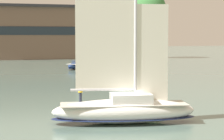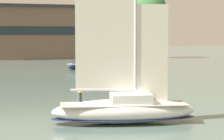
{
  "view_description": "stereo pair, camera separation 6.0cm",
  "coord_description": "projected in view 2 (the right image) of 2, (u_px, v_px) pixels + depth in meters",
  "views": [
    {
      "loc": [
        -10.52,
        -30.67,
        6.65
      ],
      "look_at": [
        0.0,
        3.0,
        3.78
      ],
      "focal_mm": 70.0,
      "sensor_mm": 36.0,
      "label": 1
    },
    {
      "loc": [
        -10.46,
        -30.69,
        6.65
      ],
      "look_at": [
        0.0,
        3.0,
        3.78
      ],
      "focal_mm": 70.0,
      "sensor_mm": 36.0,
      "label": 2
    }
  ],
  "objects": [
    {
      "name": "sailboat_moored_near_marina",
      "position": [
        126.0,
        64.0,
        89.5
      ],
      "size": [
        5.93,
        2.61,
        7.9
      ],
      "color": "white",
      "rests_on": "ground"
    },
    {
      "name": "sailboat_main",
      "position": [
        124.0,
        108.0,
        32.75
      ],
      "size": [
        11.29,
        5.06,
        14.99
      ],
      "color": "white",
      "rests_on": "ground"
    },
    {
      "name": "waterfront_building",
      "position": [
        51.0,
        32.0,
        122.43
      ],
      "size": [
        41.94,
        14.04,
        14.65
      ],
      "color": "brown",
      "rests_on": "ground"
    },
    {
      "name": "tree_shore_right",
      "position": [
        150.0,
        11.0,
        122.35
      ],
      "size": [
        9.2,
        9.2,
        18.94
      ],
      "color": "brown",
      "rests_on": "ground"
    },
    {
      "name": "sailboat_moored_mid_channel",
      "position": [
        79.0,
        65.0,
        84.8
      ],
      "size": [
        6.89,
        7.73,
        11.17
      ],
      "color": "navy",
      "rests_on": "ground"
    },
    {
      "name": "ground_plane",
      "position": [
        124.0,
        123.0,
        32.84
      ],
      "size": [
        400.0,
        400.0,
        0.0
      ],
      "primitive_type": "plane",
      "color": "slate"
    }
  ]
}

